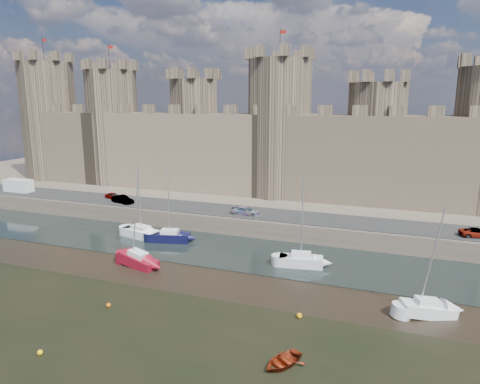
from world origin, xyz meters
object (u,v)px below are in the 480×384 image
Objects in this scene: van at (18,186)px; sailboat_2 at (301,260)px; sailboat_5 at (427,308)px; car_0 at (113,196)px; sailboat_1 at (170,236)px; car_1 at (123,199)px; car_3 at (478,233)px; car_2 at (246,211)px; sailboat_0 at (141,232)px; sailboat_4 at (138,260)px.

sailboat_2 is (54.60, -11.44, -2.81)m from van.
sailboat_5 is at bearing -15.12° from van.
sailboat_1 reaches higher than car_0.
sailboat_2 is at bearing -21.55° from sailboat_1.
sailboat_2 is (31.51, -10.39, -2.32)m from car_1.
car_3 is at bearing 47.54° from sailboat_5.
car_1 is 1.00× the size of car_2.
sailboat_2 is (18.55, -2.59, 0.02)m from sailboat_1.
sailboat_2 is (23.25, -2.80, 0.02)m from sailboat_0.
car_2 is at bearing -73.83° from car_1.
car_3 is 0.38× the size of sailboat_2.
sailboat_0 is at bearing -116.94° from car_1.
van is 0.46× the size of sailboat_4.
sailboat_1 is 33.12m from sailboat_5.
sailboat_0 is (-12.76, -7.79, -2.27)m from car_2.
car_0 is 25.61m from sailboat_4.
van is at bearing 87.03° from car_2.
sailboat_4 is (36.95, -17.81, -2.84)m from van.
car_1 is 33.26m from sailboat_2.
sailboat_5 is at bearing -39.46° from sailboat_2.
sailboat_2 is at bearing 6.46° from sailboat_0.
car_3 is 0.77× the size of van.
car_0 is at bearing 150.58° from sailboat_2.
car_1 is at bearing -2.13° from van.
car_0 is 0.32× the size of sailboat_5.
car_2 is (24.36, -1.88, 0.04)m from car_0.
sailboat_1 is (-8.05, -8.00, -2.27)m from car_2.
sailboat_2 is (34.86, -12.47, -2.21)m from car_0.
sailboat_4 is at bearing -45.28° from sailboat_0.
sailboat_2 reaches higher than sailboat_0.
sailboat_4 reaches higher than van.
car_3 is at bearing -1.66° from sailboat_1.
car_2 is 0.38× the size of sailboat_2.
sailboat_0 is 1.01× the size of sailboat_1.
sailboat_2 is (10.50, -10.59, -2.25)m from car_2.
car_3 reaches higher than car_0.
sailboat_1 is (4.70, -0.21, 0.00)m from sailboat_0.
van is 55.86m from sailboat_2.
sailboat_4 is (-37.01, -16.98, -2.25)m from car_3.
van is (-19.75, -1.03, 0.61)m from car_0.
sailboat_5 is (30.67, -1.06, -0.08)m from sailboat_4.
sailboat_4 is (-17.66, -6.37, -0.02)m from sailboat_2.
sailboat_0 is 0.93× the size of sailboat_4.
van is 37.23m from sailboat_1.
sailboat_5 reaches higher than van.
car_1 is 0.38× the size of sailboat_2.
car_0 is 51.90m from sailboat_5.
car_3 is at bearing -74.12° from car_1.
car_1 is 0.38× the size of sailboat_1.
car_3 is at bearing 37.21° from sailboat_4.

